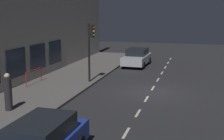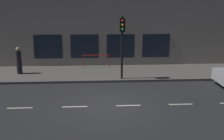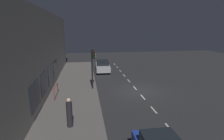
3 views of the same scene
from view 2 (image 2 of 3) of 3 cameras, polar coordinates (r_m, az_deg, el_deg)
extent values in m
plane|color=#28282B|center=(12.78, -0.90, -7.87)|extent=(60.00, 60.00, 0.00)
cube|color=#5B5654|center=(18.71, -1.81, -0.64)|extent=(4.50, 32.00, 0.15)
cube|color=gray|center=(20.70, -2.11, 11.36)|extent=(0.60, 32.00, 7.74)
cube|color=#192333|center=(21.12, 9.59, 5.24)|extent=(0.04, 2.19, 1.85)
cube|color=#192333|center=(20.66, 1.90, 5.24)|extent=(0.04, 2.19, 1.85)
cube|color=#192333|center=(20.59, -5.99, 5.14)|extent=(0.04, 2.19, 1.85)
cube|color=#192333|center=(20.90, -13.79, 4.95)|extent=(0.04, 2.19, 1.85)
cube|color=beige|center=(13.42, 14.77, -7.25)|extent=(0.12, 1.20, 0.01)
cube|color=beige|center=(12.86, 3.60, -7.74)|extent=(0.12, 1.20, 0.01)
cube|color=beige|center=(12.81, -8.14, -7.94)|extent=(0.12, 1.20, 0.01)
cube|color=beige|center=(13.28, -19.50, -7.82)|extent=(0.12, 1.20, 0.01)
cylinder|color=black|center=(16.58, 2.19, 4.78)|extent=(0.14, 0.14, 3.98)
cube|color=black|center=(16.22, 2.31, 9.81)|extent=(0.26, 0.32, 0.84)
sphere|color=red|center=(16.07, 2.37, 10.67)|extent=(0.15, 0.15, 0.15)
sphere|color=gold|center=(16.08, 2.36, 9.78)|extent=(0.15, 0.15, 0.15)
sphere|color=green|center=(16.10, 2.35, 8.88)|extent=(0.15, 0.15, 0.15)
cylinder|color=black|center=(17.96, 23.36, -1.58)|extent=(0.24, 0.65, 0.64)
cylinder|color=#232328|center=(19.14, -19.66, 1.57)|extent=(0.47, 0.47, 1.60)
sphere|color=beige|center=(18.98, -19.88, 4.31)|extent=(0.25, 0.25, 0.25)
cube|color=beige|center=(19.06, -20.17, 4.32)|extent=(0.08, 0.07, 0.07)
cylinder|color=red|center=(20.07, -0.59, 1.95)|extent=(0.05, 0.05, 0.95)
cylinder|color=red|center=(20.07, -6.35, 1.87)|extent=(0.05, 0.05, 0.95)
cylinder|color=red|center=(19.96, -3.49, 3.25)|extent=(0.05, 2.02, 0.05)
camera|label=1|loc=(20.22, -67.18, 6.17)|focal=49.50mm
camera|label=3|loc=(22.94, -47.34, 12.75)|focal=28.17mm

